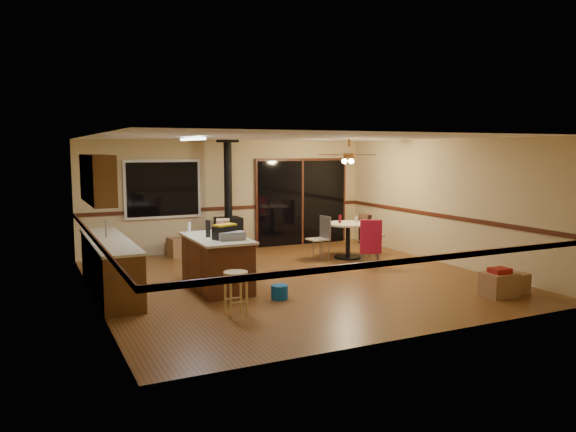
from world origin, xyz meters
TOP-DOWN VIEW (x-y plane):
  - floor at (0.00, 0.00)m, footprint 7.00×7.00m
  - ceiling at (0.00, 0.00)m, footprint 7.00×7.00m
  - wall_back at (0.00, 3.50)m, footprint 7.00×0.00m
  - wall_front at (0.00, -3.50)m, footprint 7.00×0.00m
  - wall_left at (-3.50, 0.00)m, footprint 0.00×7.00m
  - wall_right at (3.50, 0.00)m, footprint 0.00×7.00m
  - chair_rail at (0.00, 0.00)m, footprint 7.00×7.00m
  - window at (-1.60, 3.45)m, footprint 1.72×0.10m
  - sliding_door at (1.90, 3.45)m, footprint 2.52×0.10m
  - lower_cabinets at (-3.20, 0.50)m, footprint 0.60×3.00m
  - countertop at (-3.20, 0.50)m, footprint 0.64×3.04m
  - upper_cabinets at (-3.33, 0.70)m, footprint 0.35×2.00m
  - kitchen_island at (-1.50, 0.00)m, footprint 0.88×1.68m
  - wood_stove at (-0.20, 3.05)m, footprint 0.55×0.50m
  - ceiling_fan at (1.97, 1.36)m, footprint 0.24×0.24m
  - fluorescent_strip at (-1.80, 0.30)m, footprint 0.10×1.20m
  - toolbox_grey at (-1.38, -0.42)m, footprint 0.45×0.28m
  - toolbox_black at (-1.44, -0.28)m, footprint 0.45×0.35m
  - toolbox_yellow_lid at (-1.44, -0.28)m, footprint 0.42×0.32m
  - box_on_island at (-1.18, 0.58)m, footprint 0.33×0.39m
  - bottle_dark at (-1.63, 0.04)m, footprint 0.09×0.09m
  - bottle_pink at (-1.35, 0.17)m, footprint 0.08×0.08m
  - bottle_white at (-1.77, 0.72)m, footprint 0.08×0.08m
  - bar_stool at (-1.75, -1.61)m, footprint 0.39×0.39m
  - blue_bucket at (-0.82, -1.09)m, footprint 0.31×0.31m
  - dining_table at (1.97, 1.36)m, footprint 0.95×0.95m
  - glass_red at (1.82, 1.46)m, footprint 0.08×0.08m
  - glass_cream at (2.15, 1.31)m, footprint 0.06×0.06m
  - chair_left at (1.38, 1.47)m, footprint 0.43×0.43m
  - chair_near at (1.99, 0.50)m, footprint 0.58×0.60m
  - chair_right at (2.49, 1.43)m, footprint 0.51×0.47m
  - box_under_window at (-1.31, 3.10)m, footprint 0.59×0.50m
  - box_corner_a at (2.49, -2.48)m, footprint 0.53×0.46m
  - box_corner_b at (2.87, -2.46)m, footprint 0.46×0.41m
  - box_small_red at (2.49, -2.48)m, footprint 0.32×0.27m

SIDE VIEW (x-z plane):
  - floor at x=0.00m, z-range 0.00..0.00m
  - blue_bucket at x=-0.82m, z-range 0.00..0.23m
  - box_corner_b at x=2.87m, z-range 0.00..0.33m
  - box_corner_a at x=2.49m, z-range 0.00..0.39m
  - box_under_window at x=-1.31m, z-range 0.00..0.43m
  - bar_stool at x=-1.75m, z-range 0.00..0.64m
  - box_small_red at x=2.49m, z-range 0.39..0.47m
  - lower_cabinets at x=-3.20m, z-range 0.00..0.86m
  - kitchen_island at x=-1.50m, z-range 0.00..0.90m
  - dining_table at x=1.97m, z-range 0.14..0.92m
  - chair_left at x=1.38m, z-range 0.33..0.85m
  - chair_near at x=1.99m, z-range 0.25..0.95m
  - chair_right at x=2.49m, z-range 0.25..0.95m
  - wood_stove at x=-0.20m, z-range -0.53..1.99m
  - glass_cream at x=2.15m, z-range 0.78..0.92m
  - glass_red at x=1.82m, z-range 0.78..0.96m
  - countertop at x=-3.20m, z-range 0.86..0.90m
  - toolbox_grey at x=-1.38m, z-range 0.90..1.04m
  - bottle_white at x=-1.77m, z-range 0.90..1.08m
  - chair_rail at x=0.00m, z-range 0.96..1.04m
  - box_on_island at x=-1.18m, z-range 0.90..1.12m
  - toolbox_black at x=-1.44m, z-range 0.90..1.12m
  - bottle_pink at x=-1.35m, z-range 0.90..1.12m
  - bottle_dark at x=-1.63m, z-range 0.90..1.19m
  - sliding_door at x=1.90m, z-range 0.00..2.10m
  - toolbox_yellow_lid at x=-1.44m, z-range 1.12..1.15m
  - wall_back at x=0.00m, z-range -2.20..4.80m
  - wall_front at x=0.00m, z-range -2.20..4.80m
  - wall_left at x=-3.50m, z-range -2.20..4.80m
  - wall_right at x=3.50m, z-range -2.20..4.80m
  - window at x=-1.60m, z-range 0.84..2.16m
  - upper_cabinets at x=-3.33m, z-range 1.50..2.30m
  - ceiling_fan at x=1.97m, z-range 1.94..2.49m
  - fluorescent_strip at x=-1.80m, z-range 2.54..2.58m
  - ceiling at x=0.00m, z-range 2.60..2.60m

